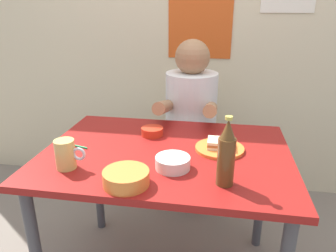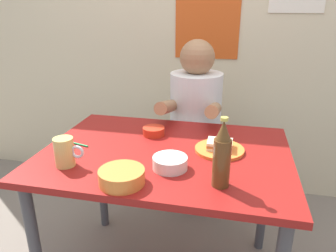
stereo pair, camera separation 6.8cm
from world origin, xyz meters
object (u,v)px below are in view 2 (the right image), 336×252
at_px(plate_orange, 219,150).
at_px(beer_mug, 65,152).
at_px(stool, 194,165).
at_px(rice_bowl_white, 170,162).
at_px(sandwich, 220,144).
at_px(dining_table, 166,169).
at_px(person_seated, 196,106).
at_px(beer_bottle, 222,156).

relative_size(plate_orange, beer_mug, 1.75).
relative_size(stool, rice_bowl_white, 3.21).
distance_m(sandwich, beer_mug, 0.66).
bearing_deg(dining_table, plate_orange, 11.63).
bearing_deg(person_seated, rice_bowl_white, -89.52).
distance_m(stool, plate_orange, 0.73).
relative_size(plate_orange, rice_bowl_white, 1.57).
distance_m(person_seated, beer_mug, 0.94).
bearing_deg(beer_bottle, rice_bowl_white, 157.43).
bearing_deg(rice_bowl_white, plate_orange, 48.73).
bearing_deg(person_seated, beer_mug, -116.02).
bearing_deg(plate_orange, beer_bottle, -85.53).
height_order(dining_table, person_seated, person_seated).
height_order(person_seated, sandwich, person_seated).
relative_size(sandwich, beer_bottle, 0.42).
relative_size(person_seated, rice_bowl_white, 5.14).
distance_m(plate_orange, beer_mug, 0.66).
xyz_separation_m(stool, sandwich, (0.19, -0.58, 0.42)).
distance_m(beer_mug, rice_bowl_white, 0.43).
height_order(plate_orange, sandwich, sandwich).
bearing_deg(plate_orange, rice_bowl_white, -131.27).
bearing_deg(stool, person_seated, -90.00).
xyz_separation_m(stool, beer_mug, (-0.41, -0.86, 0.45)).
distance_m(beer_mug, beer_bottle, 0.63).
xyz_separation_m(stool, person_seated, (-0.00, -0.01, 0.42)).
relative_size(dining_table, sandwich, 10.00).
bearing_deg(rice_bowl_white, person_seated, 90.48).
height_order(beer_mug, rice_bowl_white, beer_mug).
xyz_separation_m(sandwich, rice_bowl_white, (-0.18, -0.21, -0.00)).
relative_size(sandwich, beer_mug, 0.87).
relative_size(stool, plate_orange, 2.05).
distance_m(dining_table, beer_mug, 0.45).
relative_size(dining_table, rice_bowl_white, 7.86).
xyz_separation_m(sandwich, beer_bottle, (0.02, -0.29, 0.09)).
distance_m(dining_table, plate_orange, 0.26).
height_order(stool, person_seated, person_seated).
distance_m(stool, beer_mug, 1.05).
distance_m(stool, sandwich, 0.74).
distance_m(sandwich, rice_bowl_white, 0.28).
bearing_deg(beer_mug, rice_bowl_white, 9.10).
height_order(person_seated, rice_bowl_white, person_seated).
height_order(dining_table, beer_bottle, beer_bottle).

